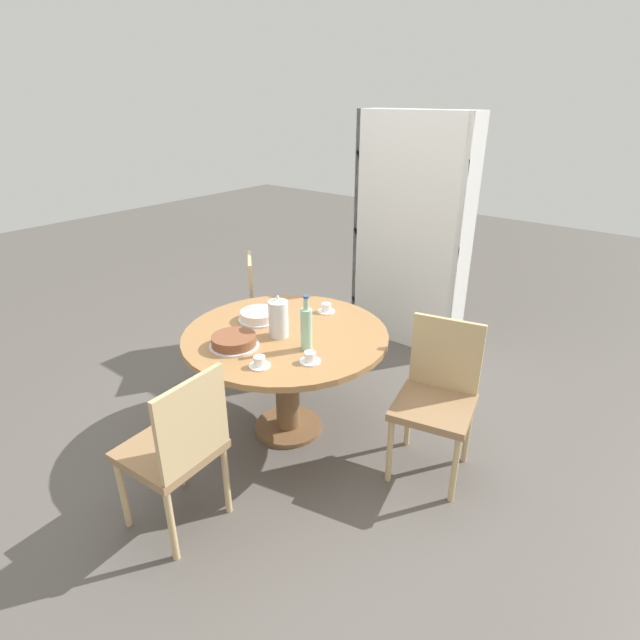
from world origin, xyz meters
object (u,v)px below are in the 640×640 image
(chair_c, at_px, (270,307))
(cup_c, at_px, (326,309))
(chair_a, at_px, (177,447))
(water_bottle, at_px, (306,328))
(cup_a, at_px, (310,358))
(cake_main, at_px, (234,341))
(coffee_pot, at_px, (278,317))
(bookshelf, at_px, (408,238))
(cake_second, at_px, (259,316))
(cup_b, at_px, (259,362))
(chair_b, at_px, (437,395))

(chair_c, relative_size, cup_c, 7.76)
(chair_a, xyz_separation_m, water_bottle, (0.11, 0.84, 0.35))
(cup_a, height_order, cup_c, same)
(cake_main, xyz_separation_m, cup_c, (0.11, 0.72, -0.01))
(coffee_pot, bearing_deg, bookshelf, 93.36)
(chair_c, xyz_separation_m, cake_second, (0.47, -0.57, 0.25))
(chair_a, distance_m, cake_second, 1.06)
(cup_a, bearing_deg, cup_c, 120.51)
(bookshelf, distance_m, water_bottle, 1.78)
(water_bottle, distance_m, cup_a, 0.19)
(water_bottle, relative_size, cup_a, 2.81)
(chair_c, relative_size, water_bottle, 2.76)
(cup_b, height_order, cup_c, same)
(bookshelf, relative_size, cake_second, 7.25)
(chair_b, height_order, water_bottle, water_bottle)
(chair_a, xyz_separation_m, chair_b, (0.76, 1.19, 0.00))
(chair_b, distance_m, coffee_pot, 1.02)
(cup_c, bearing_deg, chair_c, 164.96)
(bookshelf, relative_size, cup_b, 16.60)
(chair_c, distance_m, cup_c, 0.79)
(chair_a, xyz_separation_m, coffee_pot, (-0.14, 0.87, 0.34))
(cake_second, bearing_deg, water_bottle, -13.02)
(chair_b, height_order, cup_c, chair_b)
(chair_b, bearing_deg, cake_main, -162.48)
(water_bottle, bearing_deg, cup_c, 115.93)
(water_bottle, relative_size, cake_main, 1.14)
(bookshelf, bearing_deg, cup_b, 97.68)
(chair_b, distance_m, cup_c, 0.94)
(cup_b, bearing_deg, water_bottle, 77.75)
(bookshelf, relative_size, cake_main, 6.74)
(bookshelf, bearing_deg, chair_c, 59.86)
(cake_main, distance_m, cup_a, 0.48)
(cup_a, relative_size, cup_b, 1.00)
(chair_a, bearing_deg, cup_a, 159.32)
(chair_a, bearing_deg, cup_c, -178.66)
(cup_a, bearing_deg, chair_b, 39.76)
(cup_b, xyz_separation_m, cup_c, (-0.17, 0.80, 0.00))
(chair_a, xyz_separation_m, chair_c, (-0.85, 1.52, 0.00))
(chair_b, distance_m, cake_main, 1.19)
(water_bottle, bearing_deg, chair_a, -97.12)
(bookshelf, height_order, water_bottle, bookshelf)
(coffee_pot, height_order, cake_second, coffee_pot)
(coffee_pot, height_order, cup_b, coffee_pot)
(chair_c, bearing_deg, coffee_pot, -178.98)
(coffee_pot, bearing_deg, chair_c, 137.58)
(cup_c, bearing_deg, cake_second, -124.45)
(chair_c, distance_m, coffee_pot, 1.03)
(cake_second, relative_size, cup_b, 2.29)
(bookshelf, distance_m, cup_b, 2.08)
(water_bottle, relative_size, cup_c, 2.81)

